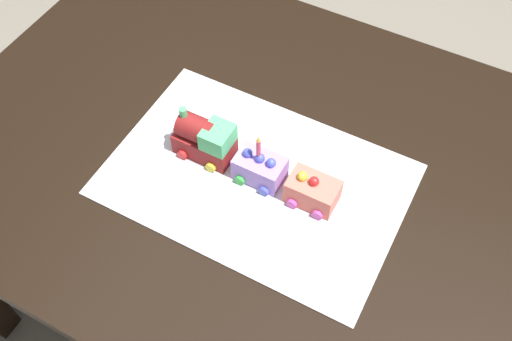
# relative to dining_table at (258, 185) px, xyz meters

# --- Properties ---
(ground_plane) EXTENTS (8.00, 8.00, 0.00)m
(ground_plane) POSITION_rel_dining_table_xyz_m (0.00, 0.00, -0.63)
(ground_plane) COLOR gray
(dining_table) EXTENTS (1.40, 1.00, 0.74)m
(dining_table) POSITION_rel_dining_table_xyz_m (0.00, 0.00, 0.00)
(dining_table) COLOR black
(dining_table) RESTS_ON ground
(cake_board) EXTENTS (0.60, 0.40, 0.00)m
(cake_board) POSITION_rel_dining_table_xyz_m (0.02, -0.06, 0.11)
(cake_board) COLOR silver
(cake_board) RESTS_ON dining_table
(cake_locomotive) EXTENTS (0.14, 0.08, 0.12)m
(cake_locomotive) POSITION_rel_dining_table_xyz_m (-0.10, -0.05, 0.16)
(cake_locomotive) COLOR maroon
(cake_locomotive) RESTS_ON cake_board
(cake_car_tanker_lavender) EXTENTS (0.10, 0.08, 0.07)m
(cake_car_tanker_lavender) POSITION_rel_dining_table_xyz_m (0.03, -0.05, 0.14)
(cake_car_tanker_lavender) COLOR #AD84E0
(cake_car_tanker_lavender) RESTS_ON cake_board
(cake_car_caboose_coral) EXTENTS (0.10, 0.08, 0.07)m
(cake_car_caboose_coral) POSITION_rel_dining_table_xyz_m (0.15, -0.05, 0.14)
(cake_car_caboose_coral) COLOR #F27260
(cake_car_caboose_coral) RESTS_ON cake_board
(birthday_candle) EXTENTS (0.01, 0.01, 0.06)m
(birthday_candle) POSITION_rel_dining_table_xyz_m (0.02, -0.05, 0.21)
(birthday_candle) COLOR #F24C59
(birthday_candle) RESTS_ON cake_car_tanker_lavender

